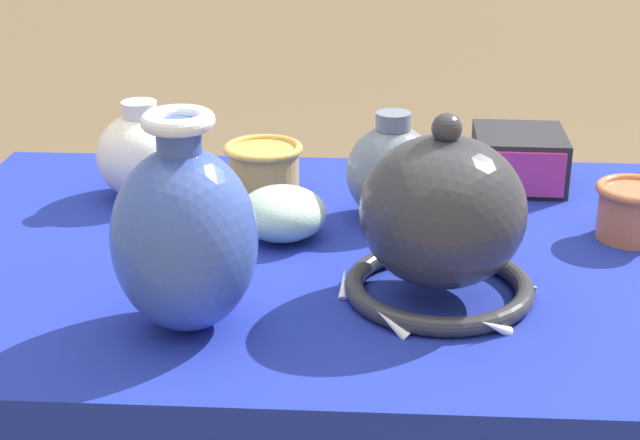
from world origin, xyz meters
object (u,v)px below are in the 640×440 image
Objects in this scene: vase_tall_bulbous at (184,236)px; mosaic_tile_box at (519,159)px; bowl_shallow_celadon at (282,213)px; vase_dome_bell at (442,223)px; jar_round_ivory at (142,154)px; jar_round_slate at (392,171)px; cup_wide_ochre at (264,164)px; cup_wide_terracotta at (633,209)px.

vase_tall_bulbous is 0.62m from mosaic_tile_box.
vase_dome_bell is at bearing -38.79° from bowl_shallow_celadon.
bowl_shallow_celadon is at bearing -33.46° from jar_round_ivory.
jar_round_slate is 0.22m from cup_wide_ochre.
bowl_shallow_celadon is (0.08, 0.24, -0.07)m from vase_tall_bulbous.
jar_round_ivory is 1.21× the size of cup_wide_ochre.
mosaic_tile_box is 1.26× the size of bowl_shallow_celadon.
vase_tall_bulbous is at bearing -70.63° from jar_round_ivory.
vase_dome_bell is at bearing -36.10° from jar_round_ivory.
mosaic_tile_box is 0.55m from jar_round_ivory.
vase_dome_bell reaches higher than jar_round_ivory.
mosaic_tile_box is at bearing 121.62° from cup_wide_terracotta.
jar_round_ivory is (-0.54, -0.08, 0.02)m from mosaic_tile_box.
cup_wide_terracotta is 0.87× the size of bowl_shallow_celadon.
vase_dome_bell is at bearing 17.97° from vase_tall_bulbous.
bowl_shallow_celadon is at bearing 141.21° from vase_dome_bell.
cup_wide_terracotta is 0.67m from jar_round_ivory.
vase_dome_bell is at bearing -144.71° from cup_wide_terracotta.
mosaic_tile_box is 0.40m from bowl_shallow_celadon.
cup_wide_terracotta reaches higher than bowl_shallow_celadon.
vase_tall_bulbous is 1.69× the size of jar_round_ivory.
cup_wide_ochre is (0.03, 0.43, -0.07)m from vase_tall_bulbous.
jar_round_slate is at bearing -9.86° from jar_round_ivory.
vase_tall_bulbous is at bearing -124.07° from jar_round_slate.
cup_wide_terracotta is at bearing -57.07° from mosaic_tile_box.
vase_tall_bulbous is 0.28m from vase_dome_bell.
bowl_shallow_celadon is at bearing -144.72° from mosaic_tile_box.
vase_dome_bell is 1.63× the size of jar_round_ivory.
bowl_shallow_celadon is at bearing -76.56° from cup_wide_ochre.
bowl_shallow_celadon is at bearing 72.47° from vase_tall_bulbous.
jar_round_slate is 1.48× the size of cup_wide_terracotta.
jar_round_slate is 0.31m from cup_wide_terracotta.
cup_wide_terracotta is at bearing -9.60° from jar_round_slate.
vase_tall_bulbous reaches higher than mosaic_tile_box.
mosaic_tile_box is 1.25× the size of cup_wide_ochre.
cup_wide_ochre is at bearing 149.59° from jar_round_slate.
jar_round_slate is (-0.05, 0.23, -0.02)m from vase_dome_bell.
cup_wide_ochre is at bearing -173.41° from mosaic_tile_box.
cup_wide_terracotta is 0.45m from bowl_shallow_celadon.
vase_tall_bulbous is 2.36× the size of cup_wide_terracotta.
jar_round_ivory is at bearing -170.04° from mosaic_tile_box.
vase_tall_bulbous is 0.59m from cup_wide_terracotta.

